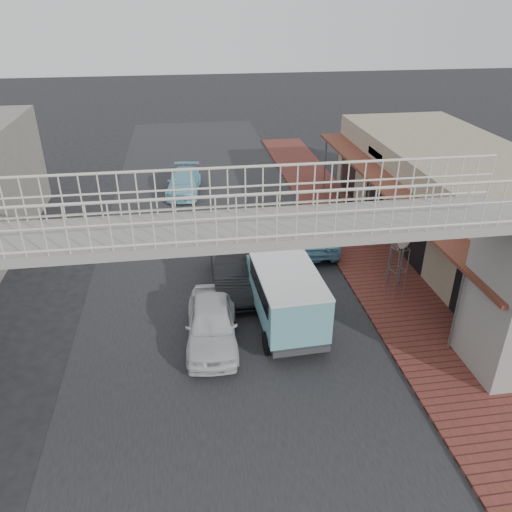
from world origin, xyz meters
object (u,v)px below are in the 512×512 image
object	(u,v)px
white_hatchback	(212,323)
angkot_curb	(306,229)
angkot_van	(286,290)
angkot_far	(184,182)
arrow_sign	(414,227)
dark_sedan	(233,270)
motorcycle_far	(342,207)
street_clock	(401,243)
motorcycle_near	(352,233)

from	to	relation	value
white_hatchback	angkot_curb	bearing A→B (deg)	58.03
white_hatchback	angkot_van	distance (m)	2.67
angkot_far	arrow_sign	distance (m)	14.33
white_hatchback	angkot_curb	world-z (taller)	angkot_curb
angkot_far	white_hatchback	bearing A→B (deg)	-80.52
white_hatchback	dark_sedan	size ratio (longest dim) A/B	0.91
angkot_curb	motorcycle_far	distance (m)	3.46
street_clock	arrow_sign	xyz separation A→B (m)	(0.79, 0.80, 0.23)
angkot_van	motorcycle_far	size ratio (longest dim) A/B	2.49
street_clock	arrow_sign	bearing A→B (deg)	25.95
angkot_curb	street_clock	xyz separation A→B (m)	(2.19, -4.96, 1.54)
white_hatchback	motorcycle_near	world-z (taller)	white_hatchback
dark_sedan	motorcycle_near	bearing A→B (deg)	28.07
angkot_far	arrow_sign	xyz separation A→B (m)	(8.30, -11.54, 1.86)
angkot_van	arrow_sign	size ratio (longest dim) A/B	1.52
angkot_van	dark_sedan	bearing A→B (deg)	115.96
motorcycle_near	arrow_sign	xyz separation A→B (m)	(0.97, -3.78, 1.94)
angkot_far	motorcycle_far	world-z (taller)	angkot_far
white_hatchback	angkot_far	xyz separation A→B (m)	(-0.61, 13.99, -0.07)
angkot_far	angkot_van	distance (m)	13.83
angkot_curb	motorcycle_near	size ratio (longest dim) A/B	3.05
angkot_curb	angkot_far	distance (m)	9.09
angkot_curb	motorcycle_far	size ratio (longest dim) A/B	2.80
angkot_far	street_clock	size ratio (longest dim) A/B	1.64
dark_sedan	angkot_van	xyz separation A→B (m)	(1.49, -2.75, 0.64)
arrow_sign	angkot_curb	bearing A→B (deg)	127.83
white_hatchback	motorcycle_far	distance (m)	11.53
angkot_van	motorcycle_near	distance (m)	7.12
dark_sedan	angkot_far	size ratio (longest dim) A/B	1.04
arrow_sign	white_hatchback	bearing A→B (deg)	-160.17
dark_sedan	arrow_sign	distance (m)	6.92
angkot_van	street_clock	xyz separation A→B (m)	(4.37, 1.12, 0.88)
angkot_curb	motorcycle_near	xyz separation A→B (m)	(2.02, -0.38, -0.17)
angkot_van	motorcycle_near	xyz separation A→B (m)	(4.20, 5.70, -0.83)
dark_sedan	arrow_sign	bearing A→B (deg)	-6.49
white_hatchback	arrow_sign	bearing A→B (deg)	21.14
angkot_van	street_clock	world-z (taller)	street_clock
arrow_sign	angkot_far	bearing A→B (deg)	127.87
motorcycle_far	arrow_sign	size ratio (longest dim) A/B	0.61
angkot_van	motorcycle_far	xyz separation A→B (m)	(4.63, 8.52, -0.73)
white_hatchback	angkot_curb	size ratio (longest dim) A/B	0.80
angkot_curb	street_clock	size ratio (longest dim) A/B	1.94
angkot_far	dark_sedan	bearing A→B (deg)	-74.27
motorcycle_far	street_clock	distance (m)	7.57
white_hatchback	motorcycle_near	size ratio (longest dim) A/B	2.44
angkot_curb	motorcycle_near	world-z (taller)	angkot_curb
motorcycle_far	street_clock	xyz separation A→B (m)	(-0.26, -7.40, 1.60)
dark_sedan	street_clock	xyz separation A→B (m)	(5.86, -1.63, 1.51)
dark_sedan	angkot_far	distance (m)	10.83
white_hatchback	motorcycle_far	xyz separation A→B (m)	(7.15, 9.05, -0.05)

